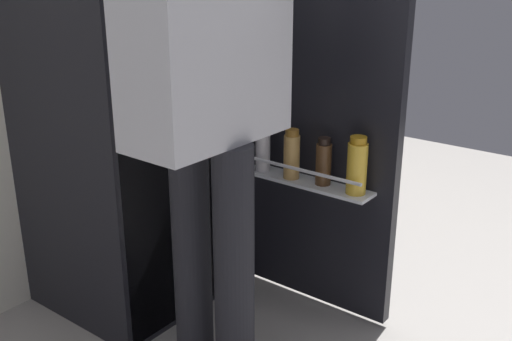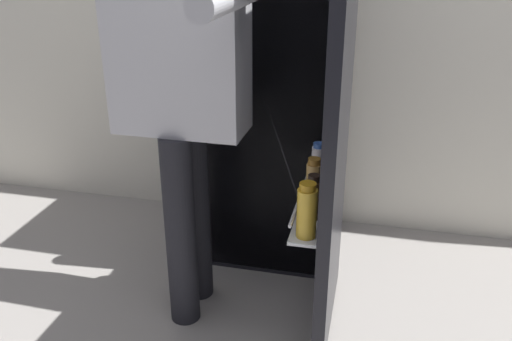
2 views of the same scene
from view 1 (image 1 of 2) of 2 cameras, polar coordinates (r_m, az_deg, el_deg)
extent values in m
plane|color=gray|center=(2.25, -0.93, -15.28)|extent=(5.32, 5.32, 0.00)
cube|color=black|center=(2.25, -12.04, 9.52)|extent=(0.65, 0.58, 1.81)
cube|color=white|center=(2.04, -6.73, 8.80)|extent=(0.61, 0.01, 1.77)
cube|color=white|center=(2.08, -7.64, 8.59)|extent=(0.57, 0.09, 0.01)
cube|color=black|center=(2.12, 6.16, 9.03)|extent=(0.05, 0.62, 1.74)
cube|color=white|center=(2.17, 4.75, -1.11)|extent=(0.10, 0.50, 0.01)
cylinder|color=silver|center=(2.11, 4.12, 0.08)|extent=(0.01, 0.48, 0.01)
cylinder|color=brown|center=(2.12, 6.35, 0.57)|extent=(0.05, 0.05, 0.15)
cylinder|color=black|center=(2.09, 6.43, 2.76)|extent=(0.04, 0.04, 0.02)
cylinder|color=white|center=(2.23, 0.65, 2.15)|extent=(0.05, 0.05, 0.18)
cylinder|color=#335BB2|center=(2.20, 0.66, 4.55)|extent=(0.04, 0.04, 0.02)
cylinder|color=gold|center=(2.05, 9.44, 0.17)|extent=(0.07, 0.07, 0.17)
cylinder|color=#BC8419|center=(2.02, 9.59, 2.82)|extent=(0.06, 0.06, 0.02)
cylinder|color=tan|center=(2.16, 3.36, 1.28)|extent=(0.06, 0.06, 0.16)
cylinder|color=#996623|center=(2.14, 3.41, 3.57)|extent=(0.05, 0.05, 0.02)
cylinder|color=red|center=(1.98, -10.32, 9.54)|extent=(0.09, 0.09, 0.10)
cylinder|color=black|center=(1.91, -6.01, -8.10)|extent=(0.12, 0.12, 0.80)
cylinder|color=black|center=(1.81, -2.06, -9.74)|extent=(0.12, 0.12, 0.80)
cube|color=silver|center=(1.65, -4.69, 12.37)|extent=(0.48, 0.23, 0.57)
cylinder|color=silver|center=(1.82, -10.29, 12.10)|extent=(0.08, 0.08, 0.53)
camera|label=2|loc=(2.03, 60.40, 15.30)|focal=37.69mm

